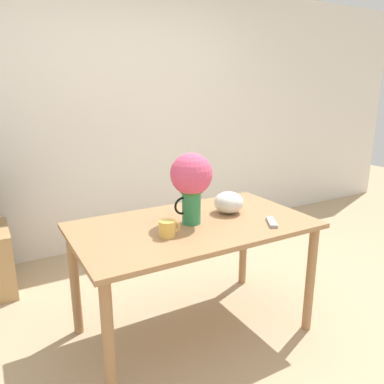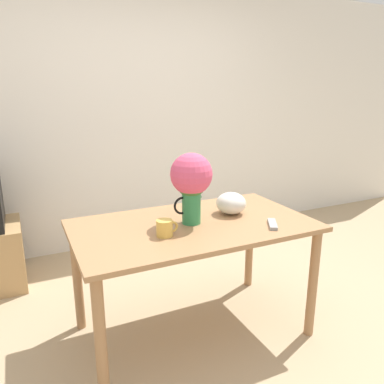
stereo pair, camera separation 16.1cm
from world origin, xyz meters
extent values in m
plane|color=tan|center=(0.00, 0.00, 0.00)|extent=(12.00, 12.00, 0.00)
cube|color=silver|center=(0.00, 1.87, 1.30)|extent=(8.00, 0.05, 2.60)
cube|color=#A3754C|center=(-0.12, 0.16, 0.75)|extent=(1.48, 0.84, 0.03)
cylinder|color=#A3754C|center=(-0.80, -0.20, 0.37)|extent=(0.06, 0.06, 0.74)
cylinder|color=#A3754C|center=(0.56, -0.20, 0.37)|extent=(0.06, 0.06, 0.74)
cylinder|color=#A3754C|center=(-0.80, 0.52, 0.37)|extent=(0.06, 0.06, 0.74)
cylinder|color=#A3754C|center=(0.56, 0.52, 0.37)|extent=(0.06, 0.06, 0.74)
cylinder|color=#2D844C|center=(-0.13, 0.17, 0.88)|extent=(0.12, 0.12, 0.22)
cone|color=#2D844C|center=(-0.08, 0.17, 0.96)|extent=(0.04, 0.04, 0.06)
torus|color=black|center=(-0.19, 0.17, 0.89)|extent=(0.11, 0.01, 0.11)
sphere|color=#3D7033|center=(-0.13, 0.17, 1.04)|extent=(0.19, 0.19, 0.19)
sphere|color=#DB4C70|center=(-0.13, 0.17, 1.08)|extent=(0.26, 0.26, 0.26)
cylinder|color=gold|center=(-0.36, 0.05, 0.82)|extent=(0.09, 0.09, 0.09)
torus|color=gold|center=(-0.31, 0.05, 0.82)|extent=(0.07, 0.01, 0.07)
ellipsoid|color=silver|center=(0.19, 0.22, 0.84)|extent=(0.20, 0.20, 0.15)
cube|color=#999999|center=(0.30, -0.08, 0.78)|extent=(0.13, 0.17, 0.02)
camera|label=1|loc=(-1.21, -1.74, 1.58)|focal=35.00mm
camera|label=2|loc=(-1.06, -1.81, 1.58)|focal=35.00mm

